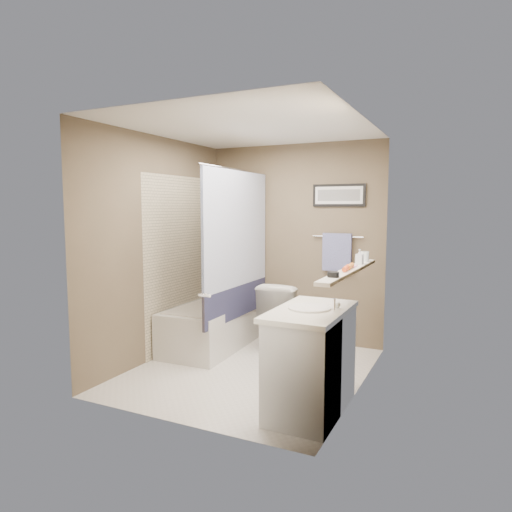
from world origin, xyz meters
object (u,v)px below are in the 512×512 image
at_px(vanity, 311,363).
at_px(hair_brush_back, 350,266).
at_px(bathtub, 215,325).
at_px(candle_bowl_near, 333,274).
at_px(hair_brush_front, 346,268).
at_px(glass_jar, 365,257).
at_px(soap_bottle, 360,257).
at_px(toilet, 286,315).

distance_m(vanity, hair_brush_back, 0.89).
bearing_deg(bathtub, hair_brush_back, -24.06).
relative_size(candle_bowl_near, hair_brush_front, 0.41).
height_order(hair_brush_back, glass_jar, glass_jar).
xyz_separation_m(bathtub, soap_bottle, (1.79, -0.37, 0.94)).
distance_m(vanity, hair_brush_front, 0.83).
distance_m(hair_brush_front, soap_bottle, 0.49).
xyz_separation_m(bathtub, hair_brush_front, (1.79, -0.85, 0.89)).
bearing_deg(candle_bowl_near, hair_brush_front, 90.00).
distance_m(bathtub, hair_brush_front, 2.17).
bearing_deg(glass_jar, toilet, 157.09).
xyz_separation_m(bathtub, toilet, (0.81, 0.26, 0.15)).
xyz_separation_m(toilet, soap_bottle, (0.97, -0.63, 0.79)).
relative_size(toilet, hair_brush_front, 3.59).
height_order(hair_brush_front, soap_bottle, soap_bottle).
height_order(toilet, hair_brush_back, hair_brush_back).
xyz_separation_m(toilet, glass_jar, (0.97, -0.41, 0.77)).
distance_m(glass_jar, soap_bottle, 0.22).
relative_size(bathtub, soap_bottle, 10.67).
relative_size(candle_bowl_near, glass_jar, 0.90).
height_order(candle_bowl_near, hair_brush_back, hair_brush_back).
distance_m(candle_bowl_near, hair_brush_back, 0.52).
distance_m(bathtub, vanity, 2.00).
xyz_separation_m(toilet, vanity, (0.79, -1.45, 0.00)).
xyz_separation_m(bathtub, candle_bowl_near, (1.79, -1.24, 0.89)).
distance_m(toilet, hair_brush_front, 1.66).
bearing_deg(vanity, soap_bottle, 77.51).
height_order(hair_brush_front, glass_jar, glass_jar).
height_order(bathtub, glass_jar, glass_jar).
bearing_deg(vanity, hair_brush_back, 68.66).
xyz_separation_m(candle_bowl_near, hair_brush_back, (0.00, 0.52, 0.00)).
bearing_deg(candle_bowl_near, vanity, 163.51).
bearing_deg(bathtub, toilet, 15.76).
height_order(bathtub, candle_bowl_near, candle_bowl_near).
bearing_deg(hair_brush_front, bathtub, 154.42).
bearing_deg(hair_brush_back, soap_bottle, 90.00).
bearing_deg(hair_brush_back, bathtub, 158.09).
relative_size(hair_brush_back, glass_jar, 2.20).
distance_m(candle_bowl_near, glass_jar, 1.09).
relative_size(vanity, hair_brush_back, 4.09).
bearing_deg(glass_jar, candle_bowl_near, -90.00).
distance_m(bathtub, soap_bottle, 2.05).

